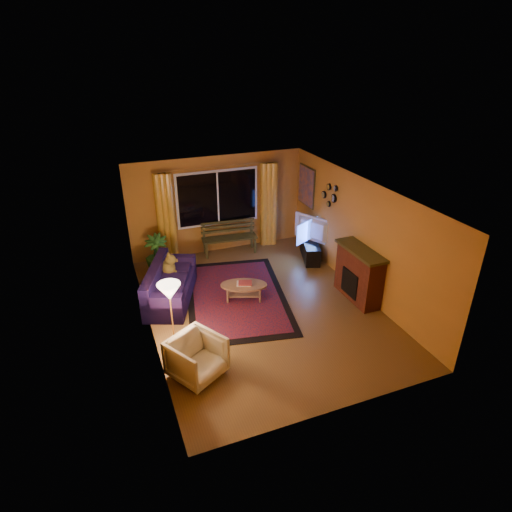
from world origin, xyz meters
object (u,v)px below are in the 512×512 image
object	(u,v)px
sofa	(171,283)
armchair	(197,356)
coffee_table	(244,292)
bench	(230,245)
floor_lamp	(172,318)
tv_console	(310,250)

from	to	relation	value
sofa	armchair	size ratio (longest dim) A/B	2.39
coffee_table	armchair	bearing A→B (deg)	-127.79
bench	sofa	distance (m)	2.52
sofa	floor_lamp	xyz separation A→B (m)	(-0.28, -1.70, 0.28)
floor_lamp	coffee_table	size ratio (longest dim) A/B	1.35
floor_lamp	tv_console	size ratio (longest dim) A/B	1.23
sofa	coffee_table	distance (m)	1.56
bench	armchair	bearing A→B (deg)	-109.19
bench	sofa	world-z (taller)	sofa
floor_lamp	coffee_table	xyz separation A→B (m)	(1.72, 1.14, -0.49)
bench	tv_console	world-z (taller)	tv_console
bench	sofa	size ratio (longest dim) A/B	0.74
sofa	floor_lamp	distance (m)	1.74
sofa	armchair	bearing A→B (deg)	-69.43
bench	floor_lamp	size ratio (longest dim) A/B	1.06
armchair	floor_lamp	xyz separation A→B (m)	(-0.21, 0.81, 0.27)
bench	sofa	xyz separation A→B (m)	(-1.86, -1.69, 0.17)
bench	armchair	size ratio (longest dim) A/B	1.77
bench	floor_lamp	distance (m)	4.04
sofa	coffee_table	size ratio (longest dim) A/B	1.92
coffee_table	tv_console	world-z (taller)	tv_console
armchair	tv_console	distance (m)	4.90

